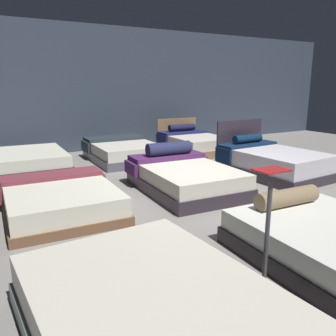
% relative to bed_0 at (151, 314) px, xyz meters
% --- Properties ---
extents(ground_plane, '(18.00, 18.00, 0.02)m').
position_rel_bed_0_xyz_m(ground_plane, '(2.24, 2.72, -0.24)').
color(ground_plane, gray).
extents(showroom_back_wall, '(18.00, 0.06, 3.50)m').
position_rel_bed_0_xyz_m(showroom_back_wall, '(2.24, 7.84, 1.52)').
color(showroom_back_wall, '#333D4C').
rests_on(showroom_back_wall, ground_plane).
extents(bed_0, '(1.74, 2.22, 0.46)m').
position_rel_bed_0_xyz_m(bed_0, '(0.00, 0.00, 0.00)').
color(bed_0, '#4B5752').
rests_on(bed_0, ground_plane).
extents(bed_3, '(1.67, 1.96, 0.46)m').
position_rel_bed_0_xyz_m(bed_3, '(0.04, 3.07, -0.02)').
color(bed_3, brown).
rests_on(bed_3, ground_plane).
extents(bed_4, '(1.63, 2.21, 0.80)m').
position_rel_bed_0_xyz_m(bed_4, '(2.26, 3.13, 0.03)').
color(bed_4, '#2F2630').
rests_on(bed_4, ground_plane).
extents(bed_5, '(1.59, 2.22, 1.08)m').
position_rel_bed_0_xyz_m(bed_5, '(4.47, 3.16, 0.06)').
color(bed_5, '#2F2733').
rests_on(bed_5, ground_plane).
extents(bed_6, '(1.72, 2.05, 0.43)m').
position_rel_bed_0_xyz_m(bed_6, '(-0.01, 6.10, -0.01)').
color(bed_6, black).
rests_on(bed_6, ground_plane).
extents(bed_7, '(1.64, 2.13, 0.52)m').
position_rel_bed_0_xyz_m(bed_7, '(2.27, 6.08, 0.01)').
color(bed_7, '#51515D').
rests_on(bed_7, ground_plane).
extents(bed_8, '(1.48, 2.05, 0.88)m').
position_rel_bed_0_xyz_m(bed_8, '(4.45, 6.14, 0.03)').
color(bed_8, '#8F6A47').
rests_on(bed_8, ground_plane).
extents(price_sign, '(0.28, 0.24, 1.20)m').
position_rel_bed_0_xyz_m(price_sign, '(1.12, -0.02, 0.25)').
color(price_sign, '#3F3F44').
rests_on(price_sign, ground_plane).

